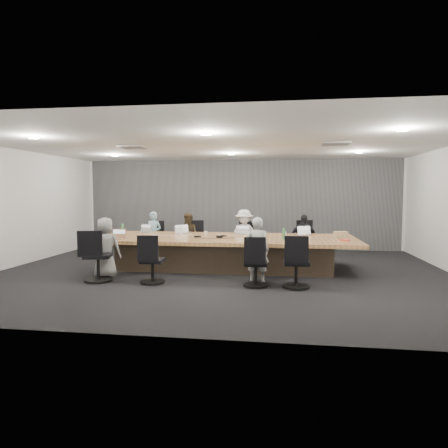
# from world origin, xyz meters

# --- Properties ---
(floor) EXTENTS (10.00, 8.00, 0.00)m
(floor) POSITION_xyz_m (0.00, 0.00, 0.00)
(floor) COLOR black
(floor) RESTS_ON ground
(ceiling) EXTENTS (10.00, 8.00, 0.00)m
(ceiling) POSITION_xyz_m (0.00, 0.00, 2.80)
(ceiling) COLOR white
(ceiling) RESTS_ON wall_back
(wall_back) EXTENTS (10.00, 0.00, 2.80)m
(wall_back) POSITION_xyz_m (0.00, 4.00, 1.40)
(wall_back) COLOR silver
(wall_back) RESTS_ON ground
(wall_front) EXTENTS (10.00, 0.00, 2.80)m
(wall_front) POSITION_xyz_m (0.00, -4.00, 1.40)
(wall_front) COLOR silver
(wall_front) RESTS_ON ground
(wall_left) EXTENTS (0.00, 8.00, 2.80)m
(wall_left) POSITION_xyz_m (-5.00, 0.00, 1.40)
(wall_left) COLOR silver
(wall_left) RESTS_ON ground
(curtain) EXTENTS (9.80, 0.04, 2.80)m
(curtain) POSITION_xyz_m (0.00, 3.92, 1.40)
(curtain) COLOR slate
(curtain) RESTS_ON ground
(conference_table) EXTENTS (6.00, 2.20, 0.74)m
(conference_table) POSITION_xyz_m (0.00, 0.50, 0.40)
(conference_table) COLOR #4B3A2C
(conference_table) RESTS_ON ground
(chair_0) EXTENTS (0.61, 0.61, 0.74)m
(chair_0) POSITION_xyz_m (-2.16, 2.20, 0.37)
(chair_0) COLOR black
(chair_0) RESTS_ON ground
(chair_1) EXTENTS (0.66, 0.66, 0.78)m
(chair_1) POSITION_xyz_m (-1.15, 2.20, 0.39)
(chair_1) COLOR black
(chair_1) RESTS_ON ground
(chair_2) EXTENTS (0.55, 0.55, 0.77)m
(chair_2) POSITION_xyz_m (0.33, 2.20, 0.38)
(chair_2) COLOR black
(chair_2) RESTS_ON ground
(chair_3) EXTENTS (0.69, 0.69, 0.83)m
(chair_3) POSITION_xyz_m (1.88, 2.20, 0.42)
(chair_3) COLOR black
(chair_3) RESTS_ON ground
(chair_4) EXTENTS (0.71, 0.71, 0.86)m
(chair_4) POSITION_xyz_m (-2.31, -1.20, 0.43)
(chair_4) COLOR black
(chair_4) RESTS_ON ground
(chair_5) EXTENTS (0.53, 0.53, 0.74)m
(chair_5) POSITION_xyz_m (-1.19, -1.20, 0.37)
(chair_5) COLOR black
(chair_5) RESTS_ON ground
(chair_6) EXTENTS (0.51, 0.51, 0.73)m
(chair_6) POSITION_xyz_m (0.83, -1.20, 0.37)
(chair_6) COLOR black
(chair_6) RESTS_ON ground
(chair_7) EXTENTS (0.56, 0.56, 0.79)m
(chair_7) POSITION_xyz_m (1.58, -1.20, 0.40)
(chair_7) COLOR black
(chair_7) RESTS_ON ground
(person_0) EXTENTS (0.50, 0.37, 1.25)m
(person_0) POSITION_xyz_m (-2.16, 1.85, 0.63)
(person_0) COLOR #85AFC0
(person_0) RESTS_ON ground
(laptop_0) EXTENTS (0.34, 0.27, 0.02)m
(laptop_0) POSITION_xyz_m (-2.16, 1.30, 0.75)
(laptop_0) COLOR #B2B2B7
(laptop_0) RESTS_ON conference_table
(person_1) EXTENTS (0.61, 0.48, 1.23)m
(person_1) POSITION_xyz_m (-1.15, 1.85, 0.61)
(person_1) COLOR #3C3021
(person_1) RESTS_ON ground
(laptop_1) EXTENTS (0.38, 0.30, 0.02)m
(laptop_1) POSITION_xyz_m (-1.15, 1.30, 0.75)
(laptop_1) COLOR #B2B2B7
(laptop_1) RESTS_ON conference_table
(person_2) EXTENTS (0.85, 0.49, 1.32)m
(person_2) POSITION_xyz_m (0.33, 1.85, 0.66)
(person_2) COLOR silver
(person_2) RESTS_ON ground
(laptop_2) EXTENTS (0.38, 0.30, 0.02)m
(laptop_2) POSITION_xyz_m (0.33, 1.30, 0.75)
(laptop_2) COLOR #B2B2B7
(laptop_2) RESTS_ON conference_table
(person_3) EXTENTS (0.71, 0.31, 1.20)m
(person_3) POSITION_xyz_m (1.88, 1.85, 0.60)
(person_3) COLOR black
(person_3) RESTS_ON ground
(laptop_3) EXTENTS (0.35, 0.27, 0.02)m
(laptop_3) POSITION_xyz_m (1.88, 1.30, 0.75)
(laptop_3) COLOR #B2B2B7
(laptop_3) RESTS_ON conference_table
(person_4) EXTENTS (0.66, 0.47, 1.26)m
(person_4) POSITION_xyz_m (-2.31, -0.85, 0.63)
(person_4) COLOR gray
(person_4) RESTS_ON ground
(laptop_4) EXTENTS (0.32, 0.24, 0.02)m
(laptop_4) POSITION_xyz_m (-2.31, -0.30, 0.75)
(laptop_4) COLOR #8C6647
(laptop_4) RESTS_ON conference_table
(person_6) EXTENTS (0.49, 0.34, 1.30)m
(person_6) POSITION_xyz_m (0.83, -0.85, 0.65)
(person_6) COLOR #AEAEAE
(person_6) RESTS_ON ground
(laptop_6) EXTENTS (0.39, 0.30, 0.02)m
(laptop_6) POSITION_xyz_m (0.83, -0.30, 0.75)
(laptop_6) COLOR #B2B2B7
(laptop_6) RESTS_ON conference_table
(bottle_green_left) EXTENTS (0.07, 0.07, 0.25)m
(bottle_green_left) POSITION_xyz_m (-2.65, 0.89, 0.87)
(bottle_green_left) COLOR #45884F
(bottle_green_left) RESTS_ON conference_table
(bottle_green_right) EXTENTS (0.09, 0.09, 0.25)m
(bottle_green_right) POSITION_xyz_m (1.36, 0.19, 0.87)
(bottle_green_right) COLOR #45884F
(bottle_green_right) RESTS_ON conference_table
(bottle_clear) EXTENTS (0.08, 0.08, 0.21)m
(bottle_clear) POSITION_xyz_m (-1.11, 0.76, 0.85)
(bottle_clear) COLOR silver
(bottle_clear) RESTS_ON conference_table
(cup_white_far) EXTENTS (0.09, 0.09, 0.10)m
(cup_white_far) POSITION_xyz_m (-0.51, 0.83, 0.79)
(cup_white_far) COLOR white
(cup_white_far) RESTS_ON conference_table
(cup_white_near) EXTENTS (0.10, 0.10, 0.11)m
(cup_white_near) POSITION_xyz_m (1.38, 0.90, 0.79)
(cup_white_near) COLOR white
(cup_white_near) RESTS_ON conference_table
(mug_brown) EXTENTS (0.11, 0.11, 0.11)m
(mug_brown) POSITION_xyz_m (-2.65, 0.10, 0.80)
(mug_brown) COLOR brown
(mug_brown) RESTS_ON conference_table
(mic_left) EXTENTS (0.18, 0.14, 0.03)m
(mic_left) POSITION_xyz_m (-0.61, 0.37, 0.76)
(mic_left) COLOR black
(mic_left) RESTS_ON conference_table
(mic_right) EXTENTS (0.17, 0.15, 0.03)m
(mic_right) POSITION_xyz_m (-0.04, 0.64, 0.75)
(mic_right) COLOR black
(mic_right) RESTS_ON conference_table
(stapler) EXTENTS (0.15, 0.09, 0.06)m
(stapler) POSITION_xyz_m (-0.09, 0.29, 0.77)
(stapler) COLOR black
(stapler) RESTS_ON conference_table
(canvas_bag) EXTENTS (0.32, 0.24, 0.15)m
(canvas_bag) POSITION_xyz_m (2.63, 0.61, 0.82)
(canvas_bag) COLOR tan
(canvas_bag) RESTS_ON conference_table
(snack_packet) EXTENTS (0.21, 0.19, 0.04)m
(snack_packet) POSITION_xyz_m (2.65, 0.09, 0.76)
(snack_packet) COLOR #E04232
(snack_packet) RESTS_ON conference_table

